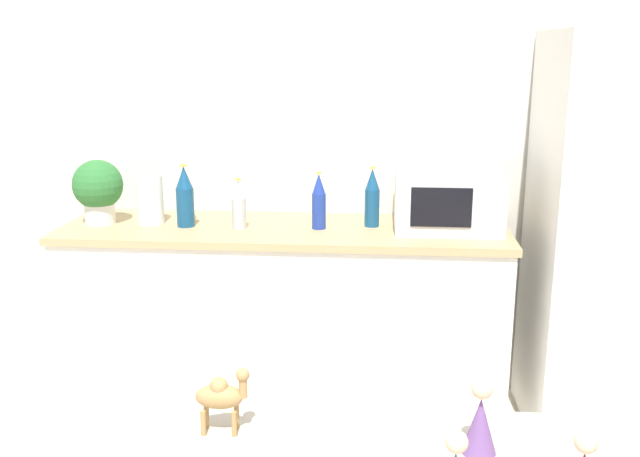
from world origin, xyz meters
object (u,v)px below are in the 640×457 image
object	(u,v)px
back_bottle_4	(319,202)
camel_figurine	(222,395)
back_bottle_0	(184,194)
back_bottle_3	(372,198)
potted_plant	(98,188)
microwave	(448,199)
back_bottle_2	(239,205)
paper_towel_roll	(150,199)
back_bottle_1	(185,197)
wise_man_figurine_crimson	(480,421)

from	to	relation	value
back_bottle_4	camel_figurine	xyz separation A→B (m)	(-0.04, -1.84, -0.02)
back_bottle_0	camel_figurine	size ratio (longest dim) A/B	1.88
back_bottle_3	camel_figurine	size ratio (longest dim) A/B	1.91
potted_plant	microwave	world-z (taller)	potted_plant
back_bottle_2	camel_figurine	bearing A→B (deg)	-79.80
paper_towel_roll	back_bottle_1	size ratio (longest dim) A/B	0.80
potted_plant	back_bottle_1	distance (m)	0.42
paper_towel_roll	back_bottle_1	xyz separation A→B (m)	(0.18, -0.04, 0.02)
back_bottle_1	back_bottle_4	distance (m)	0.62
paper_towel_roll	back_bottle_0	xyz separation A→B (m)	(0.15, 0.06, 0.02)
potted_plant	back_bottle_1	bearing A→B (deg)	-2.85
paper_towel_roll	camel_figurine	world-z (taller)	paper_towel_roll
potted_plant	back_bottle_3	world-z (taller)	potted_plant
back_bottle_3	camel_figurine	bearing A→B (deg)	-98.44
back_bottle_3	wise_man_figurine_crimson	bearing A→B (deg)	-82.72
back_bottle_2	back_bottle_1	bearing A→B (deg)	176.09
microwave	wise_man_figurine_crimson	world-z (taller)	microwave
potted_plant	camel_figurine	size ratio (longest dim) A/B	2.07
potted_plant	back_bottle_1	size ratio (longest dim) A/B	1.05
back_bottle_0	wise_man_figurine_crimson	bearing A→B (deg)	-59.79
back_bottle_1	microwave	bearing A→B (deg)	2.69
back_bottle_1	back_bottle_4	bearing A→B (deg)	0.90
back_bottle_2	potted_plant	bearing A→B (deg)	176.75
potted_plant	wise_man_figurine_crimson	bearing A→B (deg)	-50.83
paper_towel_roll	microwave	world-z (taller)	microwave
microwave	potted_plant	bearing A→B (deg)	-178.74
microwave	wise_man_figurine_crimson	size ratio (longest dim) A/B	2.93
back_bottle_1	back_bottle_3	distance (m)	0.87
back_bottle_0	back_bottle_3	distance (m)	0.90
back_bottle_3	back_bottle_4	xyz separation A→B (m)	(-0.24, -0.07, -0.01)
paper_towel_roll	back_bottle_4	xyz separation A→B (m)	(0.80, -0.03, 0.01)
paper_towel_roll	microwave	bearing A→B (deg)	0.71
microwave	back_bottle_0	xyz separation A→B (m)	(-1.24, 0.05, -0.01)
potted_plant	back_bottle_0	size ratio (longest dim) A/B	1.10
paper_towel_roll	camel_figurine	distance (m)	2.02
paper_towel_roll	back_bottle_0	world-z (taller)	back_bottle_0
microwave	paper_towel_roll	bearing A→B (deg)	-179.29
back_bottle_0	wise_man_figurine_crimson	xyz separation A→B (m)	(1.15, -1.97, -0.04)
potted_plant	paper_towel_roll	bearing A→B (deg)	4.34
wise_man_figurine_crimson	back_bottle_2	bearing A→B (deg)	114.90
back_bottle_1	wise_man_figurine_crimson	distance (m)	2.18
back_bottle_3	back_bottle_2	bearing A→B (deg)	-171.24
back_bottle_4	wise_man_figurine_crimson	world-z (taller)	back_bottle_4
back_bottle_1	camel_figurine	size ratio (longest dim) A/B	1.98
back_bottle_1	camel_figurine	bearing A→B (deg)	-72.34
back_bottle_2	camel_figurine	distance (m)	1.85
back_bottle_1	paper_towel_roll	bearing A→B (deg)	167.57
paper_towel_roll	back_bottle_0	bearing A→B (deg)	23.49
potted_plant	back_bottle_4	xyz separation A→B (m)	(1.05, -0.01, -0.04)
microwave	back_bottle_4	world-z (taller)	microwave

